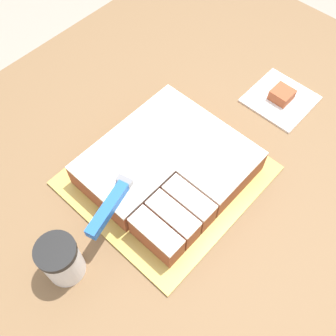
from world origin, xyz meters
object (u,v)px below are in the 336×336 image
Objects in this scene: cake at (168,167)px; coffee_cup at (63,261)px; knife at (116,194)px; brownie at (282,95)px; cake_board at (168,176)px.

coffee_cup reaches higher than cake.
coffee_cup reaches higher than knife.
cake is 6.23× the size of brownie.
knife is at bearing 6.56° from coffee_cup.
cake is at bearing 170.77° from brownie.
cake_board is 7.70× the size of brownie.
knife is 0.16m from coffee_cup.
knife is at bearing 173.60° from cake.
knife is (-0.13, 0.02, 0.08)m from cake_board.
coffee_cup is (-0.29, -0.00, 0.01)m from cake.
knife reaches higher than cake_board.
cake is 0.14m from knife.
cake_board is 0.36m from brownie.
knife is 6.01× the size of brownie.
coffee_cup is 2.10× the size of brownie.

